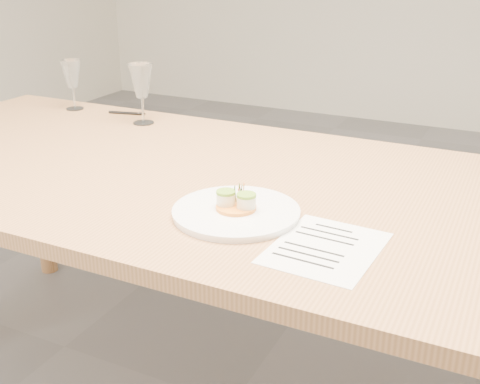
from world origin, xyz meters
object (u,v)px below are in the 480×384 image
at_px(ballpoint_pen, 127,113).
at_px(wine_glass_0, 72,75).
at_px(wine_glass_1, 141,82).
at_px(dining_table, 231,202).
at_px(dinner_plate, 236,211).
at_px(recipe_sheet, 325,248).

bearing_deg(ballpoint_pen, wine_glass_0, 172.42).
bearing_deg(wine_glass_0, wine_glass_1, -8.50).
xyz_separation_m(dining_table, wine_glass_1, (-0.51, 0.35, 0.21)).
xyz_separation_m(ballpoint_pen, wine_glass_1, (0.12, -0.07, 0.14)).
xyz_separation_m(dinner_plate, recipe_sheet, (0.23, -0.06, -0.01)).
xyz_separation_m(recipe_sheet, wine_glass_0, (-1.21, 0.67, 0.13)).
relative_size(recipe_sheet, wine_glass_1, 1.32).
bearing_deg(dining_table, recipe_sheet, -37.47).
height_order(recipe_sheet, wine_glass_0, wine_glass_0).
height_order(ballpoint_pen, wine_glass_0, wine_glass_0).
distance_m(dining_table, wine_glass_1, 0.65).
bearing_deg(dining_table, ballpoint_pen, 146.58).
xyz_separation_m(dining_table, ballpoint_pen, (-0.64, 0.42, 0.07)).
bearing_deg(recipe_sheet, dining_table, 145.90).
distance_m(wine_glass_0, wine_glass_1, 0.35).
bearing_deg(dining_table, wine_glass_0, 155.16).
bearing_deg(wine_glass_0, dining_table, -24.84).
xyz_separation_m(dining_table, dinner_plate, (0.12, -0.21, 0.08)).
height_order(ballpoint_pen, wine_glass_1, wine_glass_1).
bearing_deg(wine_glass_1, dinner_plate, -41.11).
bearing_deg(wine_glass_0, dinner_plate, -31.68).
distance_m(ballpoint_pen, wine_glass_0, 0.25).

